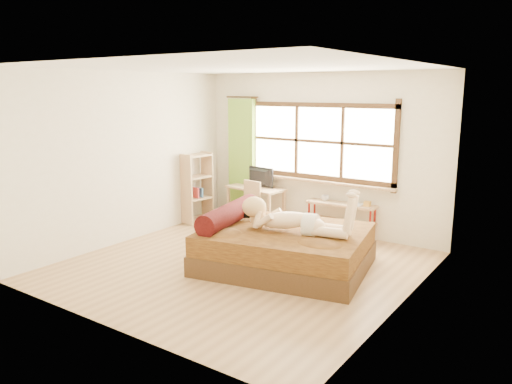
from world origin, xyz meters
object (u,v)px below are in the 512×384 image
Objects in this scene: chair at (249,203)px; bookshelf at (197,188)px; desk at (256,192)px; pipe_shelf at (342,212)px; woman at (293,208)px; kitten at (247,211)px; bed at (282,246)px.

chair is 1.10m from bookshelf.
bookshelf is (-0.97, -0.50, 0.06)m from desk.
chair is 1.62m from pipe_shelf.
bookshelf is at bearing 144.80° from woman.
woman is 2.18m from chair.
kitten is 1.44m from chair.
chair is (0.11, -0.37, -0.12)m from desk.
pipe_shelf is (1.54, 0.49, -0.05)m from chair.
pipe_shelf is at bearing 25.42° from chair.
chair is at bearing 127.29° from bed.
bed is at bearing -21.02° from kitten.
pipe_shelf is (-0.14, 1.82, -0.45)m from woman.
bed is at bearing -17.93° from bookshelf.
woman reaches higher than desk.
bed is at bearing -38.63° from desk.
desk is 1.09m from bookshelf.
desk is (-1.59, 1.66, 0.30)m from bed.
bed is 0.61m from woman.
bookshelf reaches higher than bed.
chair reaches higher than bed.
pipe_shelf is (0.07, 1.78, 0.13)m from bed.
woman is 1.88m from pipe_shelf.
desk is 1.67m from pipe_shelf.
bed reaches higher than kitten.
kitten is at bearing 158.63° from woman.
desk is at bearing 122.10° from bed.
bed is 2.83m from bookshelf.
chair is (-1.68, 1.33, -0.40)m from woman.
kitten is at bearing -22.61° from bookshelf.
woman reaches higher than pipe_shelf.
bed is 0.78m from kitten.
bookshelf reaches higher than woman.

